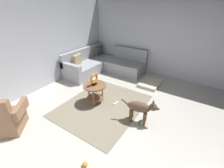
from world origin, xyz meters
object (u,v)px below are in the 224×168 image
Objects in this scene: dog_toy_rope at (116,103)px; dog at (141,108)px; dog_toy_bone at (140,122)px; dog_bed_mat at (150,83)px; dog_toy_ball at (85,164)px; torus_sculpture at (94,79)px; armchair at (4,119)px; side_table at (95,89)px; sectional_couch at (103,65)px.

dog is at bearing -108.89° from dog_toy_rope.
dog is 4.66× the size of dog_toy_bone.
dog_toy_bone is (-0.33, -0.86, 0.00)m from dog_toy_rope.
dog_toy_bone is (-1.90, -0.49, -0.01)m from dog_bed_mat.
dog_bed_mat is 8.94× the size of dog_toy_ball.
dog reaches higher than dog_bed_mat.
torus_sculpture is 2.12m from dog_bed_mat.
dog is at bearing -2.47° from armchair.
torus_sculpture is 1.76× the size of dog_toy_rope.
torus_sculpture reaches higher than side_table.
armchair is at bearing 145.93° from dog_toy_rope.
armchair is 2.09m from torus_sculpture.
dog_toy_rope is at bearing -121.22° from dog.
dog is at bearing -11.34° from dog_toy_ball.
dog_toy_bone is at bearing -165.59° from dog_bed_mat.
armchair is 5.54× the size of dog_toy_bone.
dog_toy_ball is at bearing -146.64° from torus_sculpture.
dog_toy_ball is (-3.37, -0.14, -0.00)m from dog_bed_mat.
dog_toy_ball is (-1.51, 0.30, -0.33)m from dog.
dog_toy_rope is (0.23, -0.52, -0.69)m from torus_sculpture.
armchair is at bearing 98.50° from dog_toy_ball.
dog_toy_ball reaches higher than dog_toy_rope.
armchair reaches higher than torus_sculpture.
side_table reaches higher than dog_bed_mat.
torus_sculpture is at bearing 153.85° from dog_bed_mat.
dog_toy_rope is (0.23, -0.52, -0.39)m from side_table.
dog_bed_mat is at bearing -26.15° from torus_sculpture.
torus_sculpture is 1.54m from dog_toy_bone.
sectional_couch is 2.68× the size of dog.
dog_bed_mat is (1.80, -0.88, -0.67)m from torus_sculpture.
sectional_couch is at bearing 30.31° from torus_sculpture.
dog_toy_rope is 0.92m from dog_toy_bone.
dog_bed_mat is at bearing 22.62° from armchair.
dog_toy_rope is (-1.58, -1.57, -0.26)m from sectional_couch.
torus_sculpture is at bearing 85.87° from dog_toy_bone.
armchair is at bearing -177.40° from sectional_couch.
torus_sculpture reaches higher than dog_toy_ball.
torus_sculpture is 1.99m from dog_toy_ball.
dog reaches higher than side_table.
sectional_couch is 6.90× the size of torus_sculpture.
torus_sculpture is at bearing -104.04° from side_table.
dog_toy_rope is at bearing 14.46° from armchair.
dog_toy_ball is at bearing -148.25° from sectional_couch.
dog_bed_mat reaches higher than dog_toy_bone.
dog_bed_mat and dog_toy_ball have the same top height.
armchair reaches higher than side_table.
dog_toy_ball reaches higher than dog_toy_bone.
dog_toy_ball is 0.48× the size of dog_toy_rope.
torus_sculpture is at bearing -149.69° from sectional_couch.
sectional_couch is 2.81× the size of dog_bed_mat.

